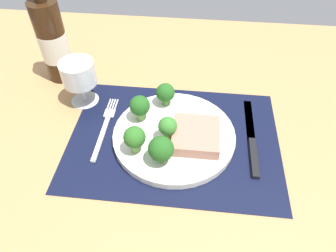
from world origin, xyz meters
The scene contains 13 objects.
ground_plane centered at (0.00, 0.00, -1.50)cm, with size 140.00×110.00×3.00cm, color tan.
placemat centered at (0.00, 0.00, 0.15)cm, with size 45.28×33.14×0.30cm, color black.
plate centered at (0.00, 0.00, 1.10)cm, with size 26.28×26.28×1.60cm, color silver.
steak centered at (4.60, -1.39, 3.19)cm, with size 9.67×10.17×2.57cm, color tan.
broccoli_front_edge centered at (-2.90, 9.13, 5.11)cm, with size 4.32×4.32×5.51cm.
broccoli_center centered at (-1.83, -7.71, 5.54)cm, with size 5.00×5.00×6.20cm.
broccoli_back_left centered at (-7.84, 3.65, 5.49)cm, with size 4.48×4.48×6.05cm.
broccoli_near_fork centered at (-7.28, -5.59, 5.67)cm, with size 4.40×4.40×6.19cm.
broccoli_near_steak centered at (-1.20, -1.75, 5.39)cm, with size 3.89×3.89×5.77cm.
fork centered at (-15.72, 1.42, 0.55)cm, with size 2.40×19.20×0.50cm.
knife centered at (16.79, 0.53, 0.60)cm, with size 1.80×23.00×0.80cm.
wine_bottle centered at (-31.74, 19.26, 10.56)cm, with size 7.01×7.01×28.55cm.
wine_glass centered at (-22.99, 10.20, 7.65)cm, with size 7.90×7.90×11.10cm.
Camera 1 is at (3.46, -44.35, 50.56)cm, focal length 32.89 mm.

